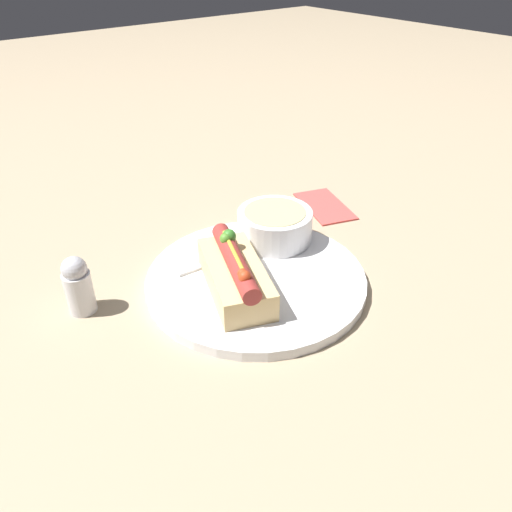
% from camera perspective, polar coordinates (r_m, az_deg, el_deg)
% --- Properties ---
extents(ground_plane, '(4.00, 4.00, 0.00)m').
position_cam_1_polar(ground_plane, '(0.66, -0.00, -3.17)').
color(ground_plane, tan).
extents(dinner_plate, '(0.29, 0.29, 0.01)m').
position_cam_1_polar(dinner_plate, '(0.66, -0.00, -2.68)').
color(dinner_plate, white).
rests_on(dinner_plate, ground_plane).
extents(hot_dog, '(0.16, 0.12, 0.06)m').
position_cam_1_polar(hot_dog, '(0.62, -2.39, -2.04)').
color(hot_dog, '#E5C17F').
rests_on(hot_dog, dinner_plate).
extents(soup_bowl, '(0.11, 0.11, 0.05)m').
position_cam_1_polar(soup_bowl, '(0.72, 2.15, 3.64)').
color(soup_bowl, white).
rests_on(soup_bowl, dinner_plate).
extents(spoon, '(0.03, 0.14, 0.01)m').
position_cam_1_polar(spoon, '(0.70, -1.17, 0.68)').
color(spoon, '#B7B7BC').
rests_on(spoon, dinner_plate).
extents(napkin, '(0.13, 0.10, 0.01)m').
position_cam_1_polar(napkin, '(0.86, 7.85, 5.77)').
color(napkin, '#E04C47').
rests_on(napkin, ground_plane).
extents(salt_shaker, '(0.03, 0.03, 0.08)m').
position_cam_1_polar(salt_shaker, '(0.64, -19.68, -3.15)').
color(salt_shaker, silver).
rests_on(salt_shaker, ground_plane).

